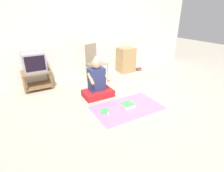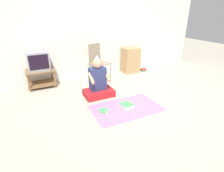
{
  "view_description": "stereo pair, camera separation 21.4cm",
  "coord_description": "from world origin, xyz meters",
  "views": [
    {
      "loc": [
        -2.03,
        -2.41,
        1.75
      ],
      "look_at": [
        -0.46,
        0.37,
        0.35
      ],
      "focal_mm": 28.0,
      "sensor_mm": 36.0,
      "label": 1
    },
    {
      "loc": [
        -1.84,
        -2.51,
        1.75
      ],
      "look_at": [
        -0.46,
        0.37,
        0.35
      ],
      "focal_mm": 28.0,
      "sensor_mm": 36.0,
      "label": 2
    }
  ],
  "objects": [
    {
      "name": "cardboard_box_stack",
      "position": [
        0.86,
        1.83,
        0.36
      ],
      "size": [
        0.48,
        0.39,
        0.73
      ],
      "color": "tan",
      "rests_on": "ground_plane"
    },
    {
      "name": "paper_plate",
      "position": [
        -0.76,
        0.1,
        0.01
      ],
      "size": [
        0.19,
        0.19,
        0.01
      ],
      "color": "#4CB266",
      "rests_on": "party_cloth"
    },
    {
      "name": "wall_back",
      "position": [
        0.0,
        2.09,
        1.27
      ],
      "size": [
        6.4,
        0.06,
        2.55
      ],
      "color": "silver",
      "rests_on": "ground_plane"
    },
    {
      "name": "birthday_cake",
      "position": [
        -0.31,
        0.02,
        0.05
      ],
      "size": [
        0.22,
        0.22,
        0.13
      ],
      "color": "white",
      "rests_on": "party_cloth"
    },
    {
      "name": "tv",
      "position": [
        -1.68,
        1.83,
        0.65
      ],
      "size": [
        0.48,
        0.42,
        0.43
      ],
      "color": "#99999E",
      "rests_on": "tv_stand"
    },
    {
      "name": "folding_chair",
      "position": [
        -0.25,
        1.68,
        0.54
      ],
      "size": [
        0.55,
        0.55,
        0.95
      ],
      "color": "gray",
      "rests_on": "ground_plane"
    },
    {
      "name": "tv_stand",
      "position": [
        -1.68,
        1.82,
        0.26
      ],
      "size": [
        0.64,
        0.47,
        0.44
      ],
      "color": "olive",
      "rests_on": "ground_plane"
    },
    {
      "name": "person_seated",
      "position": [
        -0.61,
        0.76,
        0.29
      ],
      "size": [
        0.63,
        0.42,
        0.9
      ],
      "color": "red",
      "rests_on": "ground_plane"
    },
    {
      "name": "ground_plane",
      "position": [
        0.0,
        0.0,
        0.0
      ],
      "size": [
        16.0,
        16.0,
        0.0
      ],
      "primitive_type": "plane",
      "color": "#BCB29E"
    },
    {
      "name": "book_pile",
      "position": [
        1.28,
        1.74,
        0.04
      ],
      "size": [
        0.17,
        0.14,
        0.07
      ],
      "color": "#333338",
      "rests_on": "ground_plane"
    },
    {
      "name": "party_cloth",
      "position": [
        -0.33,
        0.0,
        0.0
      ],
      "size": [
        1.33,
        0.8,
        0.01
      ],
      "color": "pink",
      "rests_on": "ground_plane"
    },
    {
      "name": "plastic_spoon_near",
      "position": [
        -0.74,
        0.02,
        0.01
      ],
      "size": [
        0.05,
        0.14,
        0.01
      ],
      "color": "white",
      "rests_on": "party_cloth"
    }
  ]
}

